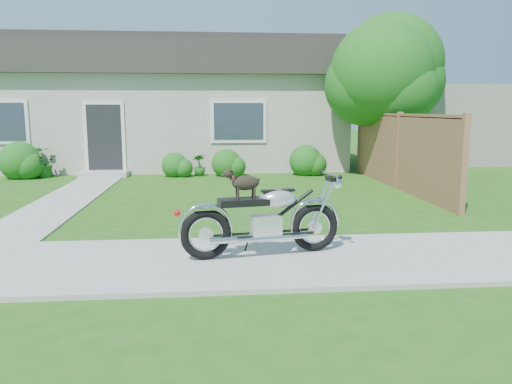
# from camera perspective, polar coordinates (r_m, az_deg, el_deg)

# --- Properties ---
(ground) EXTENTS (80.00, 80.00, 0.00)m
(ground) POSITION_cam_1_polar(r_m,az_deg,el_deg) (6.78, -19.33, -7.94)
(ground) COLOR #235114
(ground) RESTS_ON ground
(sidewalk) EXTENTS (24.00, 2.20, 0.04)m
(sidewalk) POSITION_cam_1_polar(r_m,az_deg,el_deg) (6.78, -19.34, -7.78)
(sidewalk) COLOR #9E9B93
(sidewalk) RESTS_ON ground
(walkway) EXTENTS (1.20, 8.00, 0.03)m
(walkway) POSITION_cam_1_polar(r_m,az_deg,el_deg) (11.87, -20.52, -0.61)
(walkway) COLOR #9E9B93
(walkway) RESTS_ON ground
(house) EXTENTS (12.60, 7.03, 4.50)m
(house) POSITION_cam_1_polar(r_m,az_deg,el_deg) (18.34, -10.48, 9.90)
(house) COLOR beige
(house) RESTS_ON ground
(fence) EXTENTS (0.12, 6.62, 1.90)m
(fence) POSITION_cam_1_polar(r_m,az_deg,el_deg) (12.92, 15.96, 4.54)
(fence) COLOR #986544
(fence) RESTS_ON ground
(tree_near) EXTENTS (2.89, 2.88, 4.41)m
(tree_near) POSITION_cam_1_polar(r_m,az_deg,el_deg) (14.78, 14.64, 12.50)
(tree_near) COLOR #3D2B1C
(tree_near) RESTS_ON ground
(tree_far) EXTENTS (3.28, 3.28, 5.03)m
(tree_far) POSITION_cam_1_polar(r_m,az_deg,el_deg) (17.21, 15.69, 13.32)
(tree_far) COLOR #3D2B1C
(tree_far) RESTS_ON ground
(shrub_row) EXTENTS (9.36, 1.14, 1.14)m
(shrub_row) POSITION_cam_1_polar(r_m,az_deg,el_deg) (14.94, -11.36, 3.35)
(shrub_row) COLOR #1C5B18
(shrub_row) RESTS_ON ground
(potted_plant_left) EXTENTS (0.91, 0.83, 0.85)m
(potted_plant_left) POSITION_cam_1_polar(r_m,az_deg,el_deg) (15.68, -23.27, 3.05)
(potted_plant_left) COLOR #185316
(potted_plant_left) RESTS_ON ground
(potted_plant_right) EXTENTS (0.46, 0.46, 0.64)m
(potted_plant_right) POSITION_cam_1_polar(r_m,az_deg,el_deg) (14.92, -6.47, 3.06)
(potted_plant_right) COLOR #1F5B19
(potted_plant_right) RESTS_ON ground
(motorcycle_with_dog) EXTENTS (2.21, 0.72, 1.17)m
(motorcycle_with_dog) POSITION_cam_1_polar(r_m,az_deg,el_deg) (6.59, 1.01, -2.91)
(motorcycle_with_dog) COLOR black
(motorcycle_with_dog) RESTS_ON sidewalk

